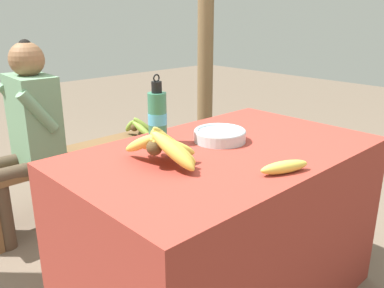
{
  "coord_description": "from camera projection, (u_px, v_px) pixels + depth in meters",
  "views": [
    {
      "loc": [
        -1.15,
        -1.03,
        1.25
      ],
      "look_at": [
        -0.13,
        0.05,
        0.76
      ],
      "focal_mm": 38.0,
      "sensor_mm": 36.0,
      "label": 1
    }
  ],
  "objects": [
    {
      "name": "market_counter",
      "position": [
        222.0,
        229.0,
        1.74
      ],
      "size": [
        1.28,
        0.79,
        0.72
      ],
      "color": "maroon",
      "rests_on": "ground_plane"
    },
    {
      "name": "banana_bunch_ripe",
      "position": [
        163.0,
        145.0,
        1.44
      ],
      "size": [
        0.19,
        0.35,
        0.16
      ],
      "color": "#4C381E",
      "rests_on": "market_counter"
    },
    {
      "name": "serving_bowl",
      "position": [
        220.0,
        135.0,
        1.72
      ],
      "size": [
        0.22,
        0.22,
        0.05
      ],
      "color": "silver",
      "rests_on": "market_counter"
    },
    {
      "name": "water_bottle",
      "position": [
        157.0,
        117.0,
        1.66
      ],
      "size": [
        0.08,
        0.08,
        0.29
      ],
      "color": "#337556",
      "rests_on": "market_counter"
    },
    {
      "name": "loose_banana_front",
      "position": [
        284.0,
        167.0,
        1.38
      ],
      "size": [
        0.19,
        0.11,
        0.04
      ],
      "rotation": [
        0.0,
        0.0,
        -0.35
      ],
      "color": "#E0C64C",
      "rests_on": "market_counter"
    },
    {
      "name": "wooden_bench",
      "position": [
        84.0,
        160.0,
        2.59
      ],
      "size": [
        1.44,
        0.32,
        0.41
      ],
      "color": "brown",
      "rests_on": "ground_plane"
    },
    {
      "name": "seated_vendor",
      "position": [
        27.0,
        127.0,
        2.26
      ],
      "size": [
        0.41,
        0.4,
        1.11
      ],
      "rotation": [
        0.0,
        0.0,
        3.09
      ],
      "color": "#473828",
      "rests_on": "ground_plane"
    },
    {
      "name": "banana_bunch_green",
      "position": [
        139.0,
        127.0,
        2.83
      ],
      "size": [
        0.18,
        0.3,
        0.16
      ],
      "color": "#4C381E",
      "rests_on": "wooden_bench"
    },
    {
      "name": "support_post_far",
      "position": [
        206.0,
        14.0,
        3.25
      ],
      "size": [
        0.13,
        0.13,
        2.45
      ],
      "color": "brown",
      "rests_on": "ground_plane"
    }
  ]
}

